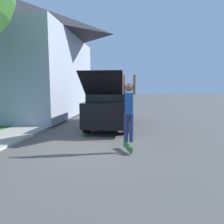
{
  "coord_description": "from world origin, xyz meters",
  "views": [
    {
      "loc": [
        1.56,
        -6.62,
        2.01
      ],
      "look_at": [
        0.66,
        1.04,
        1.07
      ],
      "focal_mm": 32.0,
      "sensor_mm": 36.0,
      "label": 1
    }
  ],
  "objects_px": {
    "car_down_street": "(112,98)",
    "skateboard": "(127,147)",
    "suv_parked": "(111,106)",
    "skateboarder": "(129,107)"
  },
  "relations": [
    {
      "from": "skateboarder",
      "to": "skateboard",
      "type": "distance_m",
      "value": 1.26
    },
    {
      "from": "car_down_street",
      "to": "skateboard",
      "type": "height_order",
      "value": "car_down_street"
    },
    {
      "from": "skateboard",
      "to": "suv_parked",
      "type": "bearing_deg",
      "value": 104.39
    },
    {
      "from": "suv_parked",
      "to": "car_down_street",
      "type": "distance_m",
      "value": 15.09
    },
    {
      "from": "suv_parked",
      "to": "car_down_street",
      "type": "relative_size",
      "value": 1.3
    },
    {
      "from": "suv_parked",
      "to": "skateboarder",
      "type": "xyz_separation_m",
      "value": [
        1.08,
        -4.16,
        0.33
      ]
    },
    {
      "from": "suv_parked",
      "to": "skateboard",
      "type": "xyz_separation_m",
      "value": [
        1.05,
        -4.07,
        -0.92
      ]
    },
    {
      "from": "skateboard",
      "to": "car_down_street",
      "type": "bearing_deg",
      "value": 98.19
    },
    {
      "from": "suv_parked",
      "to": "car_down_street",
      "type": "xyz_separation_m",
      "value": [
        -1.7,
        14.99,
        -0.4
      ]
    },
    {
      "from": "skateboarder",
      "to": "skateboard",
      "type": "height_order",
      "value": "skateboarder"
    }
  ]
}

